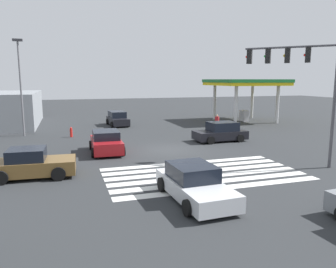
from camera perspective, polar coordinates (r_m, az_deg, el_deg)
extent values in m
plane|color=#2B2D30|center=(23.40, 0.00, -2.77)|extent=(130.79, 130.79, 0.00)
cube|color=silver|center=(15.61, 9.81, -9.17)|extent=(10.42, 0.60, 0.01)
cube|color=silver|center=(16.41, 8.28, -8.19)|extent=(10.42, 0.60, 0.01)
cube|color=silver|center=(17.23, 6.90, -7.30)|extent=(10.42, 0.60, 0.01)
cube|color=silver|center=(18.06, 5.65, -6.49)|extent=(10.42, 0.60, 0.01)
cube|color=silver|center=(18.91, 4.51, -5.74)|extent=(10.42, 0.60, 0.01)
cube|color=silver|center=(19.76, 3.47, -5.06)|extent=(10.42, 0.60, 0.01)
cylinder|color=#47474C|center=(20.34, 26.96, 4.39)|extent=(0.18, 0.18, 7.04)
cylinder|color=#47474C|center=(20.56, 20.41, 14.00)|extent=(3.66, 3.66, 0.12)
cube|color=black|center=(20.41, 23.21, 12.54)|extent=(0.40, 0.40, 0.84)
sphere|color=red|center=(20.42, 22.75, 12.57)|extent=(0.16, 0.16, 0.16)
cube|color=black|center=(20.53, 20.09, 12.70)|extent=(0.40, 0.40, 0.84)
sphere|color=gold|center=(20.55, 19.64, 12.72)|extent=(0.16, 0.16, 0.16)
cube|color=black|center=(20.71, 17.02, 12.83)|extent=(0.40, 0.40, 0.84)
sphere|color=green|center=(20.74, 16.57, 12.84)|extent=(0.16, 0.16, 0.16)
cube|color=black|center=(20.94, 14.00, 12.91)|extent=(0.40, 0.40, 0.84)
sphere|color=red|center=(20.98, 13.57, 12.92)|extent=(0.16, 0.16, 0.16)
cube|color=maroon|center=(22.82, -10.70, -1.81)|extent=(2.00, 4.16, 0.77)
cube|color=black|center=(22.84, -10.78, -0.12)|extent=(1.77, 2.32, 0.55)
cylinder|color=black|center=(21.74, -7.81, -2.93)|extent=(0.24, 0.65, 0.65)
cylinder|color=black|center=(21.56, -12.93, -3.19)|extent=(0.24, 0.65, 0.65)
cylinder|color=black|center=(24.21, -8.68, -1.68)|extent=(0.24, 0.65, 0.65)
cylinder|color=black|center=(24.05, -13.28, -1.90)|extent=(0.24, 0.65, 0.65)
cube|color=silver|center=(13.81, 4.71, -9.39)|extent=(2.09, 4.75, 0.64)
cube|color=black|center=(13.88, 4.22, -6.54)|extent=(1.78, 2.17, 0.63)
cylinder|color=black|center=(13.11, 11.30, -11.42)|extent=(0.25, 0.65, 0.64)
cylinder|color=black|center=(12.27, 3.45, -12.73)|extent=(0.25, 0.65, 0.64)
cylinder|color=black|center=(15.50, 5.67, -7.97)|extent=(0.25, 0.65, 0.64)
cylinder|color=black|center=(14.80, -1.11, -8.78)|extent=(0.25, 0.65, 0.64)
cube|color=black|center=(26.96, 9.04, -0.15)|extent=(4.28, 2.03, 0.68)
cube|color=black|center=(26.95, 9.46, 1.33)|extent=(2.29, 1.79, 0.71)
cylinder|color=black|center=(25.54, 7.47, -1.10)|extent=(0.63, 0.24, 0.63)
cylinder|color=black|center=(27.28, 5.63, -0.39)|extent=(0.63, 0.24, 0.63)
cylinder|color=black|center=(26.80, 12.49, -0.74)|extent=(0.63, 0.24, 0.63)
cylinder|color=black|center=(28.47, 10.43, -0.09)|extent=(0.63, 0.24, 0.63)
cube|color=brown|center=(18.18, -22.50, -5.29)|extent=(4.31, 2.13, 0.72)
cube|color=black|center=(18.06, -23.40, -3.28)|extent=(1.87, 1.81, 0.61)
cylinder|color=black|center=(19.03, -18.16, -5.02)|extent=(0.71, 0.26, 0.70)
cylinder|color=black|center=(17.14, -18.54, -6.62)|extent=(0.71, 0.26, 0.70)
cylinder|color=black|center=(19.39, -25.92, -5.25)|extent=(0.71, 0.26, 0.70)
cylinder|color=black|center=(17.54, -27.14, -6.83)|extent=(0.71, 0.26, 0.70)
cube|color=black|center=(36.15, -8.75, 2.30)|extent=(1.98, 4.36, 0.71)
cube|color=black|center=(36.33, -8.86, 3.42)|extent=(1.71, 2.64, 0.66)
cylinder|color=black|center=(35.10, -6.86, 1.78)|extent=(0.25, 0.63, 0.62)
cylinder|color=black|center=(34.71, -9.72, 1.62)|extent=(0.25, 0.63, 0.62)
cylinder|color=black|center=(37.65, -7.83, 2.27)|extent=(0.25, 0.63, 0.62)
cylinder|color=black|center=(37.29, -10.51, 2.13)|extent=(0.25, 0.63, 0.62)
cube|color=yellow|center=(40.34, 13.33, 8.49)|extent=(7.67, 7.67, 0.35)
cube|color=#196B2D|center=(40.34, 13.35, 8.99)|extent=(7.82, 7.82, 0.36)
cube|color=#B2B2B7|center=(40.56, 13.12, 3.11)|extent=(0.70, 1.10, 1.30)
cylinder|color=silver|center=(36.78, 11.73, 4.86)|extent=(0.36, 0.36, 4.28)
cylinder|color=silver|center=(39.67, 18.53, 4.89)|extent=(0.36, 0.36, 4.28)
cylinder|color=silver|center=(41.53, 8.11, 5.47)|extent=(0.36, 0.36, 4.28)
cylinder|color=silver|center=(44.11, 14.43, 5.49)|extent=(0.36, 0.36, 4.28)
cylinder|color=brown|center=(32.65, 8.64, 1.28)|extent=(0.14, 0.14, 0.76)
cylinder|color=brown|center=(32.70, 8.37, 1.30)|extent=(0.14, 0.14, 0.76)
cube|color=#B22328|center=(32.58, 8.54, 2.48)|extent=(0.41, 0.41, 0.60)
sphere|color=tan|center=(32.54, 8.55, 3.18)|extent=(0.21, 0.21, 0.21)
cylinder|color=slate|center=(31.53, -24.23, 7.07)|extent=(0.16, 0.16, 8.19)
cube|color=#333338|center=(31.70, -24.75, 14.65)|extent=(0.80, 0.36, 0.20)
cylinder|color=red|center=(29.72, -16.50, 0.15)|extent=(0.22, 0.22, 0.70)
sphere|color=red|center=(29.66, -16.54, 0.93)|extent=(0.20, 0.20, 0.20)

